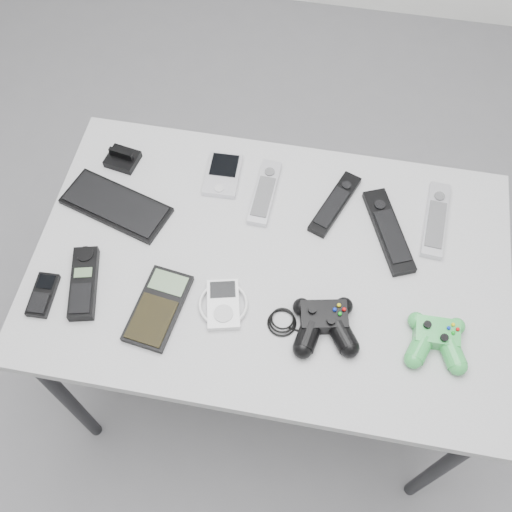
% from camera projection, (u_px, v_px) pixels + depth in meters
% --- Properties ---
extents(floor, '(3.50, 3.50, 0.00)m').
position_uv_depth(floor, '(244.00, 347.00, 1.97)').
color(floor, gray).
rests_on(floor, ground).
extents(desk, '(1.05, 0.67, 0.70)m').
position_uv_depth(desk, '(270.00, 275.00, 1.38)').
color(desk, '#ACACAF').
rests_on(desk, floor).
extents(pda_keyboard, '(0.27, 0.18, 0.02)m').
position_uv_depth(pda_keyboard, '(116.00, 205.00, 1.39)').
color(pda_keyboard, black).
rests_on(pda_keyboard, desk).
extents(dock_bracket, '(0.08, 0.08, 0.04)m').
position_uv_depth(dock_bracket, '(122.00, 156.00, 1.44)').
color(dock_bracket, black).
rests_on(dock_bracket, desk).
extents(pda, '(0.08, 0.13, 0.02)m').
position_uv_depth(pda, '(223.00, 175.00, 1.43)').
color(pda, silver).
rests_on(pda, desk).
extents(remote_silver_a, '(0.05, 0.18, 0.02)m').
position_uv_depth(remote_silver_a, '(265.00, 192.00, 1.40)').
color(remote_silver_a, silver).
rests_on(remote_silver_a, desk).
extents(remote_black_a, '(0.11, 0.19, 0.02)m').
position_uv_depth(remote_black_a, '(335.00, 204.00, 1.39)').
color(remote_black_a, black).
rests_on(remote_black_a, desk).
extents(remote_black_b, '(0.14, 0.23, 0.02)m').
position_uv_depth(remote_black_b, '(389.00, 231.00, 1.35)').
color(remote_black_b, black).
rests_on(remote_black_b, desk).
extents(remote_silver_b, '(0.06, 0.21, 0.02)m').
position_uv_depth(remote_silver_b, '(436.00, 219.00, 1.37)').
color(remote_silver_b, '#B7B7BE').
rests_on(remote_silver_b, desk).
extents(mobile_phone, '(0.05, 0.10, 0.02)m').
position_uv_depth(mobile_phone, '(43.00, 295.00, 1.27)').
color(mobile_phone, black).
rests_on(mobile_phone, desk).
extents(cordless_handset, '(0.09, 0.18, 0.03)m').
position_uv_depth(cordless_handset, '(84.00, 283.00, 1.28)').
color(cordless_handset, black).
rests_on(cordless_handset, desk).
extents(calculator, '(0.12, 0.19, 0.02)m').
position_uv_depth(calculator, '(158.00, 308.00, 1.26)').
color(calculator, black).
rests_on(calculator, desk).
extents(mp3_player, '(0.13, 0.13, 0.02)m').
position_uv_depth(mp3_player, '(223.00, 304.00, 1.26)').
color(mp3_player, silver).
rests_on(mp3_player, desk).
extents(controller_black, '(0.25, 0.19, 0.05)m').
position_uv_depth(controller_black, '(324.00, 323.00, 1.23)').
color(controller_black, black).
rests_on(controller_black, desk).
extents(controller_green, '(0.13, 0.14, 0.04)m').
position_uv_depth(controller_green, '(437.00, 339.00, 1.21)').
color(controller_green, green).
rests_on(controller_green, desk).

